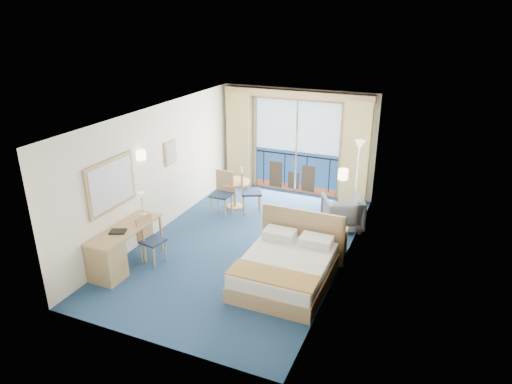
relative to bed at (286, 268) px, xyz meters
name	(u,v)px	position (x,y,z in m)	size (l,w,h in m)	color
floor	(245,244)	(-1.24, 0.98, -0.29)	(6.50, 6.50, 0.00)	navy
room_walls	(245,162)	(-1.24, 0.98, 1.49)	(4.04, 6.54, 2.72)	#EEE6CE
balcony_door	(296,150)	(-1.24, 4.20, 0.86)	(2.36, 0.03, 2.52)	navy
curtain_left	(239,140)	(-2.79, 4.05, 0.99)	(0.65, 0.22, 2.55)	tan
curtain_right	(356,153)	(0.31, 4.05, 0.99)	(0.65, 0.22, 2.55)	tan
pelmet	(297,94)	(-1.24, 4.08, 2.29)	(3.80, 0.25, 0.18)	tan
mirror	(111,185)	(-3.21, -0.52, 1.26)	(0.05, 1.25, 0.95)	tan
wall_print	(170,153)	(-3.21, 1.43, 1.31)	(0.04, 0.42, 0.52)	tan
sconce_left	(141,155)	(-3.18, 0.38, 1.56)	(0.18, 0.18, 0.18)	#FFE0B2
sconce_right	(343,174)	(0.70, 0.83, 1.56)	(0.18, 0.18, 0.18)	#FFE0B2
bed	(286,268)	(0.00, 0.00, 0.00)	(1.62, 1.93, 1.02)	tan
nightstand	(336,241)	(0.54, 1.36, -0.03)	(0.40, 0.38, 0.52)	#A18755
phone	(335,226)	(0.50, 1.39, 0.27)	(0.18, 0.14, 0.08)	white
armchair	(342,213)	(0.41, 2.49, 0.09)	(0.80, 0.82, 0.75)	#454A54
floor_lamp	(358,159)	(0.50, 3.38, 1.06)	(0.25, 0.25, 1.78)	silver
desk	(111,255)	(-2.95, -1.05, 0.13)	(0.56, 1.62, 0.76)	tan
desk_chair	(149,236)	(-2.64, -0.31, 0.23)	(0.46, 0.45, 0.91)	#1F2D4A
folder	(118,231)	(-2.96, -0.78, 0.49)	(0.28, 0.21, 0.03)	black
desk_lamp	(142,199)	(-2.96, -0.03, 0.83)	(0.13, 0.13, 0.47)	silver
round_table	(235,187)	(-2.26, 2.64, 0.22)	(0.74, 0.74, 0.66)	tan
table_chair_a	(247,189)	(-1.84, 2.44, 0.32)	(0.63, 0.62, 1.08)	#1F2D4A
table_chair_b	(223,190)	(-2.37, 2.21, 0.29)	(0.44, 0.45, 1.02)	#1F2D4A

